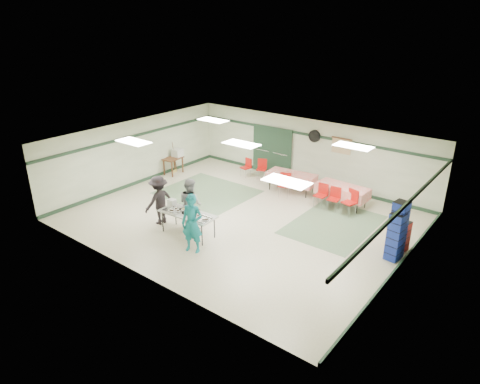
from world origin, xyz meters
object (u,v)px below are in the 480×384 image
Objects in this scene: chair_c at (351,200)px; office_printer at (177,153)px; chair_d at (285,182)px; chair_b at (322,193)px; serving_table at (188,214)px; dining_table_a at (342,191)px; volunteer_teal at (192,224)px; chair_a at (335,196)px; crate_stack_blue_b at (395,237)px; chair_loose_b at (247,166)px; volunteer_dark at (159,200)px; printer_table at (173,160)px; dining_table_b at (291,178)px; crate_stack_blue_a at (398,230)px; crate_stack_red at (402,236)px; chair_loose_a at (262,167)px; broom at (175,157)px.

office_printer is at bearing -158.49° from chair_c.
chair_b is at bearing -18.15° from chair_d.
dining_table_a is at bearing 57.81° from serving_table.
chair_b is 6.92m from office_printer.
chair_a is at bearing 50.64° from volunteer_teal.
chair_loose_b is at bearing 158.63° from crate_stack_blue_b.
chair_b is 1.15m from chair_c.
volunteer_dark is at bearing -125.72° from chair_b.
chair_d is 5.36m from printer_table.
dining_table_b is 2.46× the size of chair_loose_b.
serving_table is 1.15× the size of volunteer_dark.
crate_stack_blue_a is 1.88× the size of crate_stack_red.
chair_loose_b reaches higher than serving_table.
volunteer_dark reaches higher than chair_loose_b.
chair_loose_a is (-3.95, 1.04, -0.00)m from chair_a.
broom is at bearing 107.36° from printer_table.
chair_b is 0.92× the size of printer_table.
chair_loose_b reaches higher than printer_table.
serving_table is at bearing 123.34° from volunteer_teal.
serving_table is at bearing -109.72° from chair_c.
volunteer_dark is 1.96× the size of chair_a.
chair_a is (2.83, 4.64, -0.19)m from serving_table.
chair_d is at bearing -53.82° from chair_loose_a.
chair_d is at bearing 159.03° from crate_stack_blue_a.
office_printer is at bearing -172.15° from chair_b.
chair_c is (1.15, 0.00, 0.03)m from chair_b.
chair_c is 8.06m from office_printer.
volunteer_teal is 2.10× the size of chair_loose_a.
crate_stack_blue_a reaches higher than chair_a.
serving_table is at bearing -115.38° from dining_table_a.
chair_c reaches higher than chair_b.
office_printer is 0.31× the size of broom.
chair_loose_b is (-2.43, 0.28, -0.07)m from dining_table_b.
volunteer_dark is 5.10m from broom.
crate_stack_red is at bearing 5.59° from broom.
volunteer_teal is 4.18× the size of office_printer.
crate_stack_red reaches higher than dining_table_b.
volunteer_dark reaches higher than printer_table.
volunteer_dark is 5.49m from chair_loose_b.
chair_c is 0.63× the size of crate_stack_blue_b.
chair_d is 0.63× the size of crate_stack_blue_b.
dining_table_a is 2.11× the size of chair_d.
volunteer_teal is at bearing -145.53° from crate_stack_blue_a.
chair_d is 2.63m from chair_loose_b.
chair_b is 0.93× the size of crate_stack_red.
volunteer_dark is 5.56m from dining_table_b.
chair_d is at bearing 16.94° from broom.
broom reaches higher than dining_table_a.
volunteer_teal reaches higher than chair_b.
crate_stack_blue_a is 4.06× the size of office_printer.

